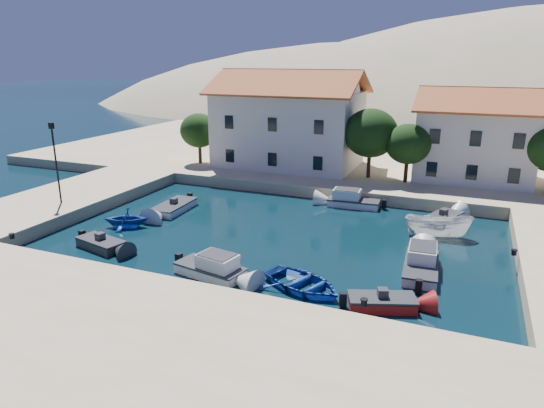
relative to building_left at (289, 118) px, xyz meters
The scene contains 20 objects.
ground 29.24m from the building_left, 77.91° to the right, with size 400.00×400.00×0.00m, color black.
quay_south 34.95m from the building_left, 79.99° to the right, with size 52.00×12.00×1.00m, color tan.
quay_west 22.86m from the building_left, 125.84° to the right, with size 8.00×20.00×1.00m, color tan.
quay_north 13.91m from the building_left, 51.34° to the left, with size 80.00×36.00×1.00m, color tan.
hills 103.51m from the building_left, 74.43° to the left, with size 254.00×176.00×99.00m.
building_left is the anchor object (origin of this frame).
building_mid 18.04m from the building_left, ahead, with size 10.50×8.40×8.30m.
trees 10.87m from the building_left, 13.60° to the right, with size 37.30×5.30×6.45m.
lamppost 23.10m from the building_left, 119.90° to the right, with size 0.35×0.25×6.22m.
bollards 26.13m from the building_left, 69.97° to the right, with size 29.36×9.56×0.30m.
motorboat_grey_sw 25.34m from the building_left, 98.84° to the right, with size 3.68×2.24×1.25m.
cabin_cruiser_south 26.33m from the building_left, 79.20° to the right, with size 4.36×2.49×1.60m.
rowboat_south 27.51m from the building_left, 67.66° to the right, with size 3.41×4.77×0.99m, color #1B3F96.
motorboat_red_se 29.71m from the building_left, 60.13° to the right, with size 3.59×2.51×1.25m.
cabin_cruiser_east 26.34m from the building_left, 52.05° to the right, with size 2.15×4.73×1.60m.
boat_east 22.09m from the building_left, 40.22° to the right, with size 1.70×4.51×1.74m, color silver.
motorboat_white_ne 20.25m from the building_left, 32.64° to the right, with size 2.97×4.07×1.25m.
rowboat_west 21.83m from the building_left, 103.57° to the right, with size 2.71×3.14×1.65m, color #1B3F96.
motorboat_white_west 17.19m from the building_left, 104.00° to the right, with size 2.21×4.57×1.25m.
cabin_cruiser_north 13.98m from the building_left, 44.36° to the right, with size 4.35×2.06×1.60m.
Camera 1 is at (11.76, -19.22, 11.93)m, focal length 32.00 mm.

